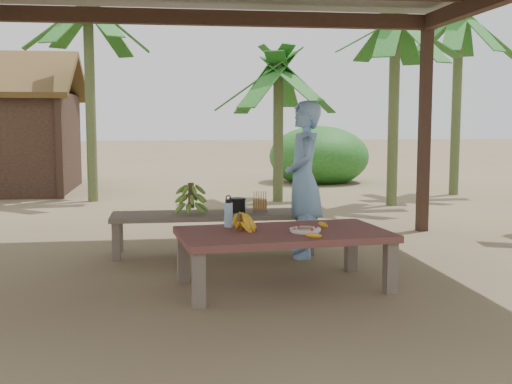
{
  "coord_description": "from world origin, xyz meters",
  "views": [
    {
      "loc": [
        -0.53,
        -5.71,
        1.47
      ],
      "look_at": [
        0.28,
        0.11,
        0.8
      ],
      "focal_mm": 45.0,
      "sensor_mm": 36.0,
      "label": 1
    }
  ],
  "objects": [
    {
      "name": "green_banana_stalk",
      "position": [
        -0.28,
        1.22,
        0.63
      ],
      "size": [
        0.31,
        0.31,
        0.35
      ],
      "primitive_type": null,
      "rotation": [
        0.0,
        0.0,
        -0.0
      ],
      "color": "#598C2D",
      "rests_on": "bench"
    },
    {
      "name": "banana_plant_ne",
      "position": [
        3.27,
        4.78,
        2.89
      ],
      "size": [
        1.8,
        1.8,
        3.38
      ],
      "color": "#596638",
      "rests_on": "ground"
    },
    {
      "name": "ground",
      "position": [
        0.0,
        0.0,
        0.0
      ],
      "size": [
        80.0,
        80.0,
        0.0
      ],
      "primitive_type": "plane",
      "color": "brown",
      "rests_on": "ground"
    },
    {
      "name": "woman",
      "position": [
        0.9,
        0.93,
        0.83
      ],
      "size": [
        0.44,
        0.64,
        1.66
      ],
      "primitive_type": "imported",
      "rotation": [
        0.0,
        0.0,
        -1.65
      ],
      "color": "#6C99CC",
      "rests_on": "ground"
    },
    {
      "name": "bench",
      "position": [
        -0.04,
        1.22,
        0.39
      ],
      "size": [
        2.2,
        0.6,
        0.45
      ],
      "rotation": [
        0.0,
        0.0,
        -0.0
      ],
      "color": "brown",
      "rests_on": "ground"
    },
    {
      "name": "banana_plant_nw",
      "position": [
        -1.87,
        6.05,
        3.18
      ],
      "size": [
        1.8,
        1.8,
        3.69
      ],
      "color": "#596638",
      "rests_on": "ground"
    },
    {
      "name": "plate",
      "position": [
        0.64,
        -0.37,
        0.52
      ],
      "size": [
        0.27,
        0.27,
        0.04
      ],
      "color": "white",
      "rests_on": "work_table"
    },
    {
      "name": "skewer_rack",
      "position": [
        0.46,
        1.17,
        0.57
      ],
      "size": [
        0.18,
        0.08,
        0.24
      ],
      "primitive_type": null,
      "rotation": [
        0.0,
        0.0,
        -0.0
      ],
      "color": "#A57F47",
      "rests_on": "bench"
    },
    {
      "name": "ripe_banana_bunch",
      "position": [
        0.08,
        -0.24,
        0.58
      ],
      "size": [
        0.36,
        0.34,
        0.17
      ],
      "primitive_type": null,
      "rotation": [
        0.0,
        0.0,
        0.5
      ],
      "color": "yellow",
      "rests_on": "work_table"
    },
    {
      "name": "water_flask",
      "position": [
        0.01,
        -0.01,
        0.62
      ],
      "size": [
        0.08,
        0.08,
        0.29
      ],
      "color": "#428FCE",
      "rests_on": "work_table"
    },
    {
      "name": "loose_banana_front",
      "position": [
        0.65,
        -0.65,
        0.52
      ],
      "size": [
        0.15,
        0.07,
        0.04
      ],
      "primitive_type": "ellipsoid",
      "rotation": [
        0.0,
        0.0,
        1.73
      ],
      "color": "yellow",
      "rests_on": "work_table"
    },
    {
      "name": "cooking_pot",
      "position": [
        0.22,
        1.23,
        0.53
      ],
      "size": [
        0.18,
        0.18,
        0.15
      ],
      "primitive_type": "cylinder",
      "color": "black",
      "rests_on": "bench"
    },
    {
      "name": "work_table",
      "position": [
        0.46,
        -0.28,
        0.43
      ],
      "size": [
        1.91,
        1.21,
        0.5
      ],
      "rotation": [
        0.0,
        0.0,
        0.12
      ],
      "color": "brown",
      "rests_on": "ground"
    },
    {
      "name": "loose_banana_side",
      "position": [
        0.85,
        -0.14,
        0.52
      ],
      "size": [
        0.1,
        0.14,
        0.04
      ],
      "primitive_type": "ellipsoid",
      "rotation": [
        0.0,
        0.0,
        0.48
      ],
      "color": "yellow",
      "rests_on": "work_table"
    },
    {
      "name": "banana_plant_n",
      "position": [
        1.43,
        5.57,
        2.15
      ],
      "size": [
        1.8,
        1.8,
        2.62
      ],
      "color": "#596638",
      "rests_on": "ground"
    },
    {
      "name": "banana_plant_far",
      "position": [
        5.03,
        6.14,
        3.19
      ],
      "size": [
        1.8,
        1.8,
        3.69
      ],
      "color": "#596638",
      "rests_on": "ground"
    }
  ]
}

